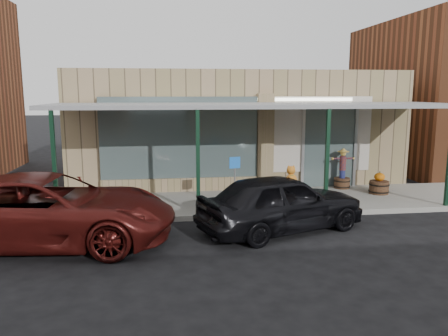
{
  "coord_description": "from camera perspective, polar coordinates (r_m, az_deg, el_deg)",
  "views": [
    {
      "loc": [
        -2.59,
        -9.39,
        3.44
      ],
      "look_at": [
        -1.04,
        2.6,
        1.34
      ],
      "focal_mm": 35.0,
      "sensor_mm": 36.0,
      "label": 1
    }
  ],
  "objects": [
    {
      "name": "barrel_pumpkin",
      "position": [
        15.21,
        19.59,
        -2.19
      ],
      "size": [
        0.64,
        0.64,
        0.74
      ],
      "rotation": [
        0.0,
        0.0,
        0.03
      ],
      "color": "brown",
      "rests_on": "sidewalk"
    },
    {
      "name": "barrel_scarecrow",
      "position": [
        15.65,
        15.19,
        -0.85
      ],
      "size": [
        0.83,
        0.68,
        1.4
      ],
      "rotation": [
        0.0,
        0.0,
        -0.32
      ],
      "color": "brown",
      "rests_on": "sidewalk"
    },
    {
      "name": "storefront",
      "position": [
        17.79,
        1.01,
        5.53
      ],
      "size": [
        12.0,
        6.25,
        4.2
      ],
      "color": "#967C5C",
      "rests_on": "ground"
    },
    {
      "name": "handicap_sign",
      "position": [
        12.15,
        1.41,
        -1.09
      ],
      "size": [
        0.31,
        0.09,
        1.52
      ],
      "rotation": [
        0.0,
        0.0,
        0.21
      ],
      "color": "gray",
      "rests_on": "sidewalk"
    },
    {
      "name": "awning",
      "position": [
        13.21,
        3.96,
        7.98
      ],
      "size": [
        12.0,
        3.0,
        3.04
      ],
      "color": "slate",
      "rests_on": "ground"
    },
    {
      "name": "sidewalk",
      "position": [
        13.67,
        3.78,
        -4.41
      ],
      "size": [
        40.0,
        3.2,
        0.15
      ],
      "primitive_type": "cube",
      "color": "gray",
      "rests_on": "ground"
    },
    {
      "name": "parked_sedan",
      "position": [
        11.0,
        7.55,
        -4.46
      ],
      "size": [
        4.63,
        3.12,
        1.52
      ],
      "rotation": [
        0.0,
        0.0,
        1.93
      ],
      "color": "black",
      "rests_on": "ground"
    },
    {
      "name": "ground",
      "position": [
        10.33,
        7.68,
        -9.68
      ],
      "size": [
        120.0,
        120.0,
        0.0
      ],
      "primitive_type": "plane",
      "color": "black",
      "rests_on": "ground"
    },
    {
      "name": "block_buildings_near",
      "position": [
        19.15,
        6.62,
        10.78
      ],
      "size": [
        61.0,
        8.0,
        8.0
      ],
      "color": "brown",
      "rests_on": "ground"
    },
    {
      "name": "car_maroon",
      "position": [
        10.76,
        -22.07,
        -5.06
      ],
      "size": [
        6.0,
        3.18,
        1.61
      ],
      "primitive_type": "imported",
      "rotation": [
        0.0,
        0.0,
        1.48
      ],
      "color": "#45100D",
      "rests_on": "ground"
    }
  ]
}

